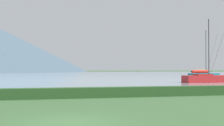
% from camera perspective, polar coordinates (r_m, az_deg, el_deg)
% --- Properties ---
extents(ground_plane, '(1000.00, 1000.00, 0.00)m').
position_cam_1_polar(ground_plane, '(13.43, -8.39, -11.11)').
color(ground_plane, '#385B33').
extents(harbor_water, '(320.00, 246.00, 0.00)m').
position_cam_1_polar(harbor_water, '(150.20, -12.97, -2.05)').
color(harbor_water, '#8499A8').
rests_on(harbor_water, ground_plane).
extents(hedge_line, '(80.00, 1.20, 0.83)m').
position_cam_1_polar(hedge_line, '(24.28, -10.67, -5.66)').
color(hedge_line, '#284C23').
rests_on(hedge_line, ground_plane).
extents(sailboat_slip_5, '(9.14, 2.76, 11.15)m').
position_cam_1_polar(sailboat_slip_5, '(54.81, 17.44, -2.77)').
color(sailboat_slip_5, red).
rests_on(sailboat_slip_5, harbor_water).
extents(sailboat_slip_6, '(9.39, 3.57, 12.54)m').
position_cam_1_polar(sailboat_slip_6, '(82.06, 17.11, -2.21)').
color(sailboat_slip_6, '#19707A').
rests_on(sailboat_slip_6, harbor_water).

